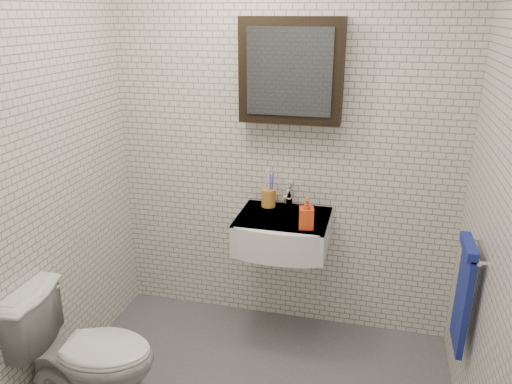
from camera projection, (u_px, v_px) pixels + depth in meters
room_shell at (240, 150)px, 2.13m from camera, size 2.22×2.02×2.51m
washbasin at (282, 233)px, 3.03m from camera, size 0.55×0.50×0.20m
faucet at (288, 197)px, 3.15m from camera, size 0.06×0.20×0.15m
mirror_cabinet at (291, 71)px, 2.88m from camera, size 0.60×0.15×0.60m
towel_rail at (464, 291)px, 2.46m from camera, size 0.09×0.30×0.58m
toothbrush_cup at (269, 197)px, 3.17m from camera, size 0.12×0.12×0.25m
soap_bottle at (306, 213)px, 2.84m from camera, size 0.10×0.10×0.18m
toilet at (86, 353)px, 2.57m from camera, size 0.76×0.48×0.73m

